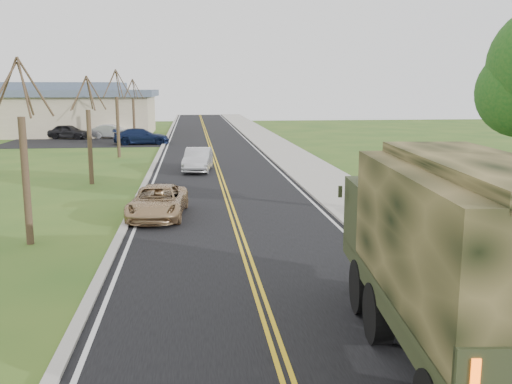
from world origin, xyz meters
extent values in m
cube|color=black|center=(0.00, 40.00, 0.01)|extent=(8.00, 120.00, 0.01)
cube|color=#9E998E|center=(4.15, 40.00, 0.06)|extent=(0.30, 120.00, 0.12)
cube|color=#9E998E|center=(5.90, 40.00, 0.05)|extent=(3.20, 120.00, 0.10)
cube|color=#9E998E|center=(-4.15, 40.00, 0.05)|extent=(0.30, 120.00, 0.10)
cylinder|color=#38281C|center=(-7.00, 10.00, 2.10)|extent=(0.24, 0.24, 4.20)
cylinder|color=#38281C|center=(-6.52, 10.13, 5.13)|extent=(1.01, 0.33, 1.90)
cylinder|color=#38281C|center=(-6.97, 10.62, 5.05)|extent=(0.13, 1.29, 1.74)
cylinder|color=#38281C|center=(-7.46, 10.18, 5.13)|extent=(0.98, 0.43, 1.90)
cylinder|color=#38281C|center=(-7.39, 9.52, 5.05)|extent=(0.79, 1.05, 1.77)
cylinder|color=#38281C|center=(-6.73, 9.59, 5.13)|extent=(0.58, 0.90, 1.90)
cylinder|color=#38281C|center=(-7.00, 22.00, 1.98)|extent=(0.24, 0.24, 3.96)
cylinder|color=#38281C|center=(-6.55, 22.12, 4.83)|extent=(0.96, 0.32, 1.79)
cylinder|color=#38281C|center=(-6.97, 22.58, 4.76)|extent=(0.12, 1.22, 1.65)
cylinder|color=#38281C|center=(-7.43, 22.17, 4.83)|extent=(0.93, 0.41, 1.79)
cylinder|color=#38281C|center=(-7.37, 21.55, 4.76)|extent=(0.75, 0.99, 1.67)
cylinder|color=#38281C|center=(-6.75, 21.61, 4.83)|extent=(0.55, 0.85, 1.80)
cylinder|color=#38281C|center=(-7.00, 34.00, 2.22)|extent=(0.24, 0.24, 4.44)
cylinder|color=#38281C|center=(-6.50, 34.13, 5.42)|extent=(1.07, 0.35, 2.00)
cylinder|color=#38281C|center=(-6.97, 34.65, 5.34)|extent=(0.13, 1.36, 1.84)
cylinder|color=#38281C|center=(-7.49, 34.19, 5.42)|extent=(1.03, 0.46, 2.00)
cylinder|color=#38281C|center=(-7.41, 33.49, 5.34)|extent=(0.83, 1.10, 1.87)
cylinder|color=#38281C|center=(-6.72, 33.56, 5.42)|extent=(0.61, 0.95, 2.01)
cylinder|color=#38281C|center=(-7.00, 46.00, 2.04)|extent=(0.24, 0.24, 4.08)
cylinder|color=#38281C|center=(-6.54, 46.12, 4.98)|extent=(0.99, 0.33, 1.84)
cylinder|color=#38281C|center=(-6.97, 46.60, 4.91)|extent=(0.13, 1.25, 1.69)
cylinder|color=#38281C|center=(-7.45, 46.17, 4.98)|extent=(0.95, 0.42, 1.85)
cylinder|color=#38281C|center=(-7.38, 45.53, 4.91)|extent=(0.77, 1.02, 1.72)
cylinder|color=#38281C|center=(-6.74, 45.60, 4.98)|extent=(0.57, 0.88, 1.85)
cube|color=tan|center=(-16.00, 56.00, 2.10)|extent=(20.00, 12.00, 4.20)
cube|color=#475466|center=(-16.00, 56.00, 4.50)|extent=(21.00, 13.00, 0.70)
cube|color=#475466|center=(-16.00, 56.00, 5.20)|extent=(14.00, 8.00, 0.90)
cube|color=black|center=(-10.00, 46.00, 0.01)|extent=(18.00, 10.00, 0.02)
cylinder|color=black|center=(2.08, 1.52, 0.62)|extent=(0.51, 1.27, 1.24)
cylinder|color=black|center=(4.44, 1.31, 0.62)|extent=(0.51, 1.27, 1.24)
cylinder|color=black|center=(2.23, 3.09, 0.62)|extent=(0.51, 1.27, 1.24)
cylinder|color=black|center=(4.58, 2.88, 0.62)|extent=(0.51, 1.27, 1.24)
cube|color=#2C331B|center=(3.20, 0.74, 1.18)|extent=(3.41, 8.10, 0.39)
cube|color=#2C331B|center=(3.46, 3.60, 2.14)|extent=(2.89, 2.38, 1.58)
cube|color=black|center=(3.55, 4.61, 2.37)|extent=(2.48, 0.31, 0.79)
cube|color=#2C331B|center=(3.11, -0.21, 1.47)|extent=(3.35, 6.20, 0.17)
cube|color=black|center=(3.11, -0.21, 2.65)|extent=(3.35, 6.20, 2.25)
cube|color=black|center=(3.11, -0.21, 3.83)|extent=(2.34, 6.11, 0.28)
cube|color=#FF590C|center=(1.66, -3.15, 1.75)|extent=(0.12, 0.06, 0.51)
imported|color=tan|center=(-3.00, 13.53, 0.63)|extent=(2.44, 4.67, 1.26)
imported|color=silver|center=(-1.25, 26.17, 0.72)|extent=(2.01, 4.49, 1.43)
imported|color=black|center=(-13.80, 50.00, 0.75)|extent=(4.72, 3.19, 1.49)
imported|color=#B1B2B6|center=(-9.42, 50.00, 0.73)|extent=(4.68, 2.97, 1.46)
imported|color=#101A3A|center=(-6.17, 43.68, 0.73)|extent=(5.16, 2.44, 1.45)
camera|label=1|loc=(-1.60, -9.02, 5.12)|focal=40.00mm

